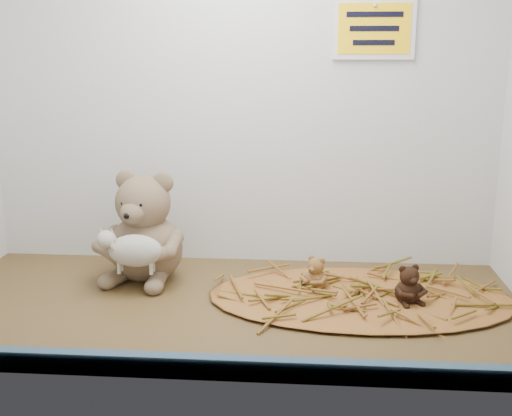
# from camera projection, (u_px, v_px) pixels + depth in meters

# --- Properties ---
(alcove_shell) EXTENTS (1.20, 0.60, 0.90)m
(alcove_shell) POSITION_uv_depth(u_px,v_px,m) (230.00, 78.00, 1.28)
(alcove_shell) COLOR #4A3619
(alcove_shell) RESTS_ON ground
(front_rail) EXTENTS (1.19, 0.02, 0.04)m
(front_rail) POSITION_uv_depth(u_px,v_px,m) (204.00, 367.00, 1.01)
(front_rail) COLOR #354F65
(front_rail) RESTS_ON shelf_floor
(straw_bed) EXTENTS (0.63, 0.37, 0.01)m
(straw_bed) POSITION_uv_depth(u_px,v_px,m) (360.00, 297.00, 1.33)
(straw_bed) COLOR brown
(straw_bed) RESTS_ON shelf_floor
(main_teddy) EXTENTS (0.24, 0.25, 0.25)m
(main_teddy) POSITION_uv_depth(u_px,v_px,m) (145.00, 226.00, 1.43)
(main_teddy) COLOR #7F644E
(main_teddy) RESTS_ON shelf_floor
(toy_lamb) EXTENTS (0.15, 0.09, 0.10)m
(toy_lamb) POSITION_uv_depth(u_px,v_px,m) (135.00, 251.00, 1.35)
(toy_lamb) COLOR beige
(toy_lamb) RESTS_ON main_teddy
(mini_teddy_tan) EXTENTS (0.08, 0.08, 0.07)m
(mini_teddy_tan) POSITION_uv_depth(u_px,v_px,m) (316.00, 272.00, 1.36)
(mini_teddy_tan) COLOR #966131
(mini_teddy_tan) RESTS_ON straw_bed
(mini_teddy_brown) EXTENTS (0.08, 0.09, 0.08)m
(mini_teddy_brown) POSITION_uv_depth(u_px,v_px,m) (409.00, 283.00, 1.28)
(mini_teddy_brown) COLOR black
(mini_teddy_brown) RESTS_ON straw_bed
(wall_sign) EXTENTS (0.16, 0.01, 0.11)m
(wall_sign) POSITION_uv_depth(u_px,v_px,m) (374.00, 29.00, 1.43)
(wall_sign) COLOR yellow
(wall_sign) RESTS_ON back_wall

